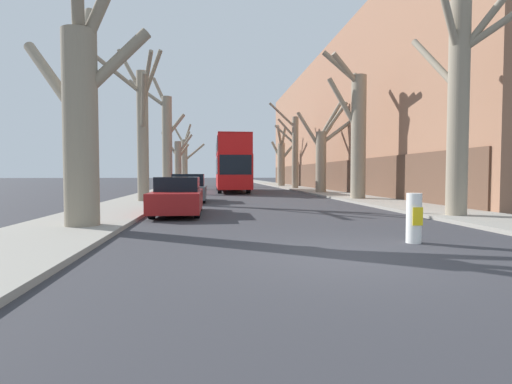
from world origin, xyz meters
TOP-DOWN VIEW (x-y plane):
  - ground_plane at (0.00, 0.00)m, footprint 300.00×300.00m
  - sidewalk_left at (-6.20, 50.00)m, footprint 2.99×120.00m
  - sidewalk_right at (6.20, 50.00)m, footprint 2.99×120.00m
  - building_facade_right at (12.69, 31.05)m, footprint 10.08×49.73m
  - street_tree_left_0 at (-5.78, 4.21)m, footprint 3.98×3.38m
  - street_tree_left_1 at (-5.89, 13.80)m, footprint 3.82×3.69m
  - street_tree_left_2 at (-5.78, 23.68)m, footprint 4.34×1.60m
  - street_tree_left_3 at (-5.71, 33.61)m, footprint 3.18×2.66m
  - street_tree_left_4 at (-5.65, 42.86)m, footprint 4.02×2.16m
  - street_tree_right_0 at (5.72, 5.55)m, footprint 3.07×4.24m
  - street_tree_right_1 at (5.65, 14.78)m, footprint 2.52×2.38m
  - street_tree_right_2 at (5.94, 22.69)m, footprint 4.03×2.49m
  - street_tree_right_3 at (5.54, 31.43)m, footprint 3.02×1.80m
  - street_tree_right_4 at (5.69, 39.32)m, footprint 2.58×5.72m
  - double_decker_bus at (-0.72, 26.82)m, footprint 2.55×10.98m
  - parked_car_0 at (-3.63, 8.07)m, footprint 1.70×4.57m
  - parked_car_1 at (-3.63, 14.82)m, footprint 1.85×4.19m
  - traffic_bollard at (1.91, 1.28)m, footprint 0.32×0.33m

SIDE VIEW (x-z plane):
  - ground_plane at x=0.00m, z-range 0.00..0.00m
  - sidewalk_left at x=-6.20m, z-range 0.00..0.12m
  - sidewalk_right at x=6.20m, z-range 0.00..0.12m
  - traffic_bollard at x=1.91m, z-range 0.00..1.07m
  - parked_car_0 at x=-3.63m, z-range -0.03..1.34m
  - parked_car_1 at x=-3.63m, z-range -0.05..1.43m
  - double_decker_bus at x=-0.72m, z-range 0.30..4.77m
  - street_tree_left_3 at x=-5.71m, z-range -0.13..5.56m
  - street_tree_right_2 at x=5.94m, z-range -0.39..6.53m
  - street_tree_right_4 at x=5.69m, z-range -0.34..6.56m
  - street_tree_left_0 at x=-5.78m, z-range -0.70..7.17m
  - street_tree_left_4 at x=-5.65m, z-range -0.43..7.12m
  - street_tree_left_1 at x=-5.89m, z-range -0.08..7.92m
  - street_tree_right_3 at x=5.54m, z-range -0.24..8.12m
  - street_tree_right_1 at x=5.65m, z-range -0.22..8.10m
  - street_tree_right_0 at x=5.72m, z-range 0.02..7.92m
  - street_tree_left_2 at x=-5.78m, z-range -0.35..8.41m
  - building_facade_right at x=12.69m, z-range -0.01..12.72m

